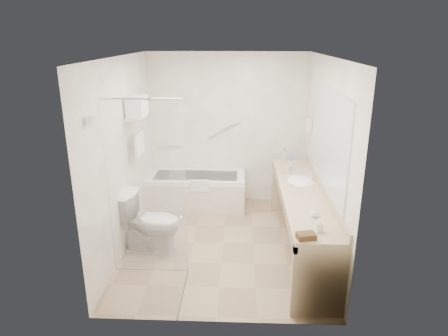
{
  "coord_description": "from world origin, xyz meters",
  "views": [
    {
      "loc": [
        0.22,
        -4.92,
        2.75
      ],
      "look_at": [
        0.0,
        0.3,
        1.0
      ],
      "focal_mm": 32.0,
      "sensor_mm": 36.0,
      "label": 1
    }
  ],
  "objects_px": {
    "amenity_basket": "(306,236)",
    "water_bottle_left": "(291,166)",
    "bathtub": "(196,191)",
    "vanity_counter": "(302,206)",
    "toilet": "(150,222)"
  },
  "relations": [
    {
      "from": "vanity_counter",
      "to": "water_bottle_left",
      "type": "xyz_separation_m",
      "value": [
        -0.07,
        0.73,
        0.3
      ]
    },
    {
      "from": "bathtub",
      "to": "water_bottle_left",
      "type": "relative_size",
      "value": 7.75
    },
    {
      "from": "amenity_basket",
      "to": "water_bottle_left",
      "type": "xyz_separation_m",
      "value": [
        0.08,
        1.98,
        0.06
      ]
    },
    {
      "from": "bathtub",
      "to": "toilet",
      "type": "distance_m",
      "value": 1.53
    },
    {
      "from": "bathtub",
      "to": "water_bottle_left",
      "type": "xyz_separation_m",
      "value": [
        1.45,
        -0.66,
        0.67
      ]
    },
    {
      "from": "toilet",
      "to": "water_bottle_left",
      "type": "relative_size",
      "value": 3.97
    },
    {
      "from": "amenity_basket",
      "to": "water_bottle_left",
      "type": "height_order",
      "value": "water_bottle_left"
    },
    {
      "from": "bathtub",
      "to": "vanity_counter",
      "type": "relative_size",
      "value": 0.59
    },
    {
      "from": "amenity_basket",
      "to": "water_bottle_left",
      "type": "bearing_deg",
      "value": 87.81
    },
    {
      "from": "toilet",
      "to": "amenity_basket",
      "type": "distance_m",
      "value": 2.23
    },
    {
      "from": "toilet",
      "to": "water_bottle_left",
      "type": "height_order",
      "value": "water_bottle_left"
    },
    {
      "from": "bathtub",
      "to": "amenity_basket",
      "type": "bearing_deg",
      "value": -62.49
    },
    {
      "from": "toilet",
      "to": "amenity_basket",
      "type": "relative_size",
      "value": 4.58
    },
    {
      "from": "water_bottle_left",
      "to": "toilet",
      "type": "bearing_deg",
      "value": -157.38
    },
    {
      "from": "vanity_counter",
      "to": "amenity_basket",
      "type": "height_order",
      "value": "vanity_counter"
    }
  ]
}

